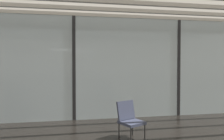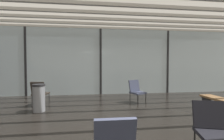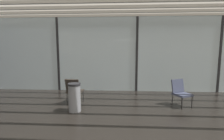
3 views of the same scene
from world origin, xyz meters
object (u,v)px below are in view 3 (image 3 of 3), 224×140
at_px(trash_bin, 75,97).
at_px(parked_airplane, 119,49).
at_px(lounge_chair_4, 74,89).
at_px(lounge_chair_2, 180,91).

bearing_deg(trash_bin, parked_airplane, 80.54).
relative_size(parked_airplane, trash_bin, 13.29).
height_order(lounge_chair_4, trash_bin, lounge_chair_4).
xyz_separation_m(parked_airplane, lounge_chair_2, (2.17, -6.32, -1.36)).
bearing_deg(lounge_chair_4, parked_airplane, -93.32).
relative_size(lounge_chair_4, trash_bin, 1.01).
xyz_separation_m(lounge_chair_4, trash_bin, (0.23, -0.76, -0.06)).
relative_size(lounge_chair_2, trash_bin, 1.01).
relative_size(parked_airplane, lounge_chair_2, 13.13).
bearing_deg(trash_bin, lounge_chair_2, 11.98).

